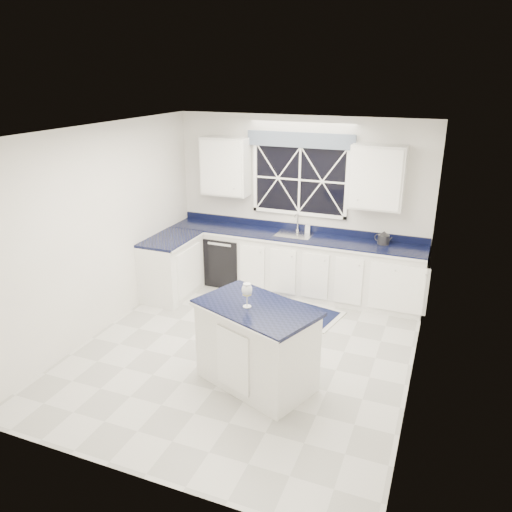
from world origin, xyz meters
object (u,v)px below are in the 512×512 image
at_px(island, 257,345).
at_px(kettle, 383,238).
at_px(dishwasher, 229,258).
at_px(soap_bottle, 308,227).
at_px(faucet, 297,222).
at_px(wine_glass, 247,291).

xyz_separation_m(island, kettle, (0.95, 2.61, 0.55)).
height_order(dishwasher, island, island).
bearing_deg(soap_bottle, faucet, -171.02).
xyz_separation_m(kettle, soap_bottle, (-1.18, 0.13, -0.01)).
distance_m(faucet, island, 2.81).
relative_size(dishwasher, faucet, 2.72).
height_order(wine_glass, soap_bottle, wine_glass).
xyz_separation_m(faucet, wine_glass, (0.30, -2.77, 0.04)).
bearing_deg(island, kettle, 91.31).
bearing_deg(wine_glass, kettle, 68.77).
relative_size(island, wine_glass, 5.50).
distance_m(faucet, soap_bottle, 0.18).
bearing_deg(soap_bottle, dishwasher, -170.11).
bearing_deg(kettle, dishwasher, -160.57).
bearing_deg(island, soap_bottle, 116.03).
distance_m(dishwasher, island, 2.93).
bearing_deg(kettle, wine_glass, -93.95).
xyz_separation_m(faucet, island, (0.39, -2.72, -0.62)).
xyz_separation_m(faucet, kettle, (1.34, -0.10, -0.07)).
distance_m(wine_glass, soap_bottle, 2.80).
relative_size(dishwasher, island, 0.56).
bearing_deg(dishwasher, wine_glass, -61.36).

